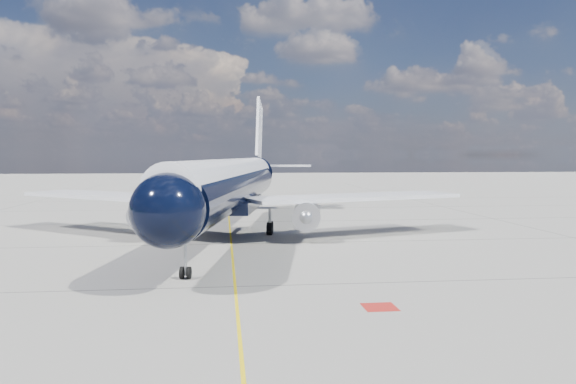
# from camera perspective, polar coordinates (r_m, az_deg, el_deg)

# --- Properties ---
(ground) EXTENTS (320.00, 320.00, 0.00)m
(ground) POSITION_cam_1_polar(r_m,az_deg,el_deg) (66.14, -6.03, -2.55)
(ground) COLOR gray
(ground) RESTS_ON ground
(taxiway_centerline) EXTENTS (0.16, 160.00, 0.01)m
(taxiway_centerline) POSITION_cam_1_polar(r_m,az_deg,el_deg) (61.18, -5.98, -3.06)
(taxiway_centerline) COLOR yellow
(taxiway_centerline) RESTS_ON ground
(red_marking) EXTENTS (1.60, 1.60, 0.01)m
(red_marking) POSITION_cam_1_polar(r_m,az_deg,el_deg) (27.75, 9.30, -11.46)
(red_marking) COLOR maroon
(red_marking) RESTS_ON ground
(main_airliner) EXTENTS (41.58, 51.12, 14.82)m
(main_airliner) POSITION_cam_1_polar(r_m,az_deg,el_deg) (51.50, -5.59, 0.79)
(main_airliner) COLOR black
(main_airliner) RESTS_ON ground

